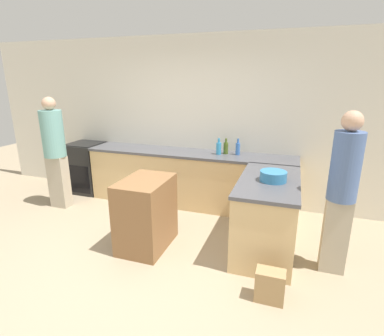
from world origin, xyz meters
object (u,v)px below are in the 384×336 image
Objects in this scene: range_oven at (87,167)px; olive_oil_bottle at (226,148)px; dish_soap_bottle at (219,148)px; person_by_range at (55,149)px; island_table at (146,213)px; water_bottle_blue at (238,148)px; person_at_peninsula at (342,188)px; paper_bag at (270,286)px; mixing_bowl at (273,176)px.

olive_oil_bottle reaches higher than range_oven.
dish_soap_bottle is at bearing 0.29° from range_oven.
island_table is at bearing -18.78° from person_by_range.
water_bottle_blue is 1.85m from person_at_peninsula.
water_bottle_blue is 2.87m from person_by_range.
person_at_peninsula is (1.50, -1.30, -0.03)m from olive_oil_bottle.
island_table is 2.08m from person_by_range.
person_by_range is (-2.74, -0.84, -0.03)m from water_bottle_blue.
paper_bag is at bearing -70.50° from water_bottle_blue.
water_bottle_blue reaches higher than olive_oil_bottle.
person_by_range reaches higher than island_table.
water_bottle_blue is (2.78, 0.08, 0.54)m from range_oven.
person_at_peninsula is at bearing 5.02° from island_table.
paper_bag is (0.09, -0.90, -0.80)m from mixing_bowl.
person_by_range is (-1.91, 0.65, 0.53)m from island_table.
range_oven is at bearing 92.79° from person_by_range.
person_by_range reaches higher than olive_oil_bottle.
water_bottle_blue is at bearing 13.57° from dish_soap_bottle.
range_oven is 4.29m from person_at_peninsula.
person_by_range reaches higher than range_oven.
island_table is at bearing -174.98° from person_at_peninsula.
person_at_peninsula is at bearing -41.06° from olive_oil_bottle.
person_by_range is at bearing -162.89° from water_bottle_blue.
dish_soap_bottle is 0.15× the size of person_at_peninsula.
person_by_range is at bearing -87.21° from range_oven.
person_at_peninsula is 5.53× the size of paper_bag.
person_at_peninsula is (0.69, -0.20, 0.01)m from mixing_bowl.
mixing_bowl is 1.19× the size of dish_soap_bottle.
mixing_bowl is 1.20× the size of water_bottle_blue.
person_by_range is 4.07m from person_at_peninsula.
range_oven is 1.04× the size of island_table.
mixing_bowl is 3.36m from person_by_range.
mixing_bowl reaches higher than range_oven.
olive_oil_bottle is at bearing 1.81° from range_oven.
person_at_peninsula is at bearing -44.87° from water_bottle_blue.
paper_bag is (0.90, -2.00, -0.84)m from olive_oil_bottle.
person_at_peninsula is at bearing -6.48° from person_by_range.
water_bottle_blue is at bearing 109.50° from paper_bag.
dish_soap_bottle is at bearing 142.25° from person_at_peninsula.
dish_soap_bottle is at bearing -166.43° from water_bottle_blue.
paper_bag is (3.45, -1.16, -0.81)m from person_by_range.
olive_oil_bottle is at bearing 35.46° from dish_soap_bottle.
paper_bag is at bearing -28.87° from range_oven.
island_table is 2.21m from person_at_peninsula.
paper_bag is (-0.60, -0.70, -0.81)m from person_at_peninsula.
range_oven is 3.99m from paper_bag.
person_at_peninsula is at bearing -16.65° from range_oven.
person_by_range is at bearing 161.41° from paper_bag.
person_at_peninsula is (1.31, -1.30, -0.03)m from water_bottle_blue.
island_table is at bearing -119.22° from water_bottle_blue.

